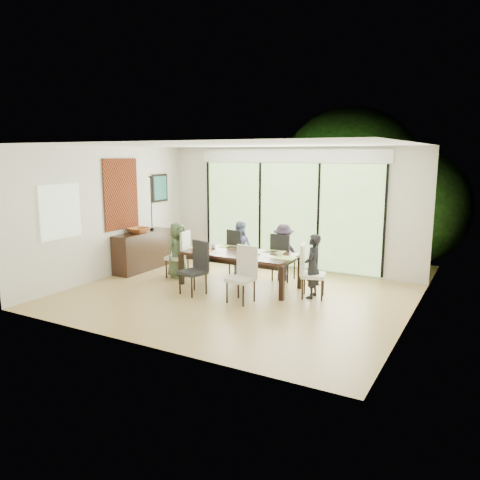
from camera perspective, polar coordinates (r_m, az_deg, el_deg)
The scene contains 62 objects.
floor at distance 8.53m, azimuth -0.82°, elevation -6.92°, with size 6.00×5.00×0.01m, color olive.
ceiling at distance 8.15m, azimuth -0.87°, elevation 11.59°, with size 6.00×5.00×0.01m, color white.
wall_back at distance 10.46m, azimuth 6.02°, elevation 3.85°, with size 6.00×0.02×2.70m, color beige.
wall_front at distance 6.21m, azimuth -12.43°, elevation -0.87°, with size 6.00×0.02×2.70m, color silver.
wall_left at distance 10.06m, azimuth -15.92°, elevation 3.24°, with size 0.02×5.00×2.70m, color silver.
wall_right at distance 7.24m, azimuth 20.30°, elevation 0.31°, with size 0.02×5.00×2.70m, color silver.
glass_doors at distance 10.45m, azimuth 5.92°, elevation 3.02°, with size 4.20×0.02×2.30m, color #598C3F.
blinds_header at distance 10.35m, azimuth 6.03°, elevation 10.16°, with size 4.40×0.06×0.28m, color white.
mullion_a at distance 11.42m, azimuth -3.86°, elevation 3.68°, with size 0.05×0.04×2.30m, color black.
mullion_b at distance 10.73m, azimuth 2.45°, elevation 3.26°, with size 0.05×0.04×2.30m, color black.
mullion_c at distance 10.19m, azimuth 9.52°, elevation 2.74°, with size 0.05×0.04×2.30m, color black.
mullion_d at distance 9.82m, azimuth 17.24°, elevation 2.12°, with size 0.05×0.04×2.30m, color black.
side_window at distance 9.21m, azimuth -21.04°, elevation 3.25°, with size 0.02×0.90×1.00m, color #8CAD7F.
deck at distance 11.52m, azimuth 7.62°, elevation -2.65°, with size 6.00×1.80×0.10m, color brown.
rail_top at distance 12.14m, azimuth 9.07°, elevation 0.87°, with size 6.00×0.08×0.06m, color brown.
foliage_left at distance 13.63m, azimuth 3.48°, elevation 5.80°, with size 3.20×3.20×3.20m, color #14380F.
foliage_mid at distance 13.39m, azimuth 13.21°, elevation 7.01°, with size 4.00×4.00×4.00m, color #14380F.
foliage_right at distance 12.27m, azimuth 20.18°, elevation 3.82°, with size 2.80×2.80×2.80m, color #14380F.
foliage_far at distance 14.37m, azimuth 10.09°, elevation 6.62°, with size 3.60×3.60×3.60m, color #14380F.
table_top at distance 9.01m, azimuth -0.03°, elevation -1.71°, with size 2.15×0.98×0.05m, color black.
table_apron at distance 9.03m, azimuth -0.03°, elevation -2.21°, with size 1.97×0.80×0.09m, color black.
table_leg_fl at distance 9.30m, azimuth -7.16°, elevation -3.53°, with size 0.08×0.08×0.62m, color black.
table_leg_fr at distance 8.25m, azimuth 5.11°, elevation -5.30°, with size 0.08×0.08×0.62m, color black.
table_leg_bl at distance 9.99m, azimuth -4.26°, elevation -2.50°, with size 0.08×0.08×0.62m, color black.
table_leg_br at distance 9.02m, azimuth 7.34°, elevation -3.98°, with size 0.08×0.08×0.62m, color black.
chair_left_end at distance 9.84m, azimuth -7.69°, elevation -1.67°, with size 0.41×0.41×0.98m, color beige, non-canonical shape.
chair_right_end at distance 8.44m, azimuth 8.94°, elevation -3.74°, with size 0.41×0.41×0.98m, color white, non-canonical shape.
chair_far_left at distance 9.98m, azimuth 0.08°, elevation -1.40°, with size 0.41×0.41×0.98m, color black, non-canonical shape.
chair_far_right at distance 9.55m, azimuth 5.34°, elevation -1.99°, with size 0.41×0.41×0.98m, color black, non-canonical shape.
chair_near_left at distance 8.58m, azimuth -5.78°, elevation -3.43°, with size 0.41×0.41×0.98m, color black, non-canonical shape.
chair_near_right at distance 8.07m, azimuth 0.08°, elevation -4.27°, with size 0.41×0.41×0.98m, color beige, non-canonical shape.
person_left_end at distance 9.81m, azimuth -7.61°, elevation -1.20°, with size 0.54×0.34×1.15m, color #415337.
person_right_end at distance 8.43m, azimuth 8.82°, elevation -3.17°, with size 0.54×0.34×1.15m, color black.
person_far_left at distance 9.95m, azimuth 0.02°, elevation -0.95°, with size 0.54×0.34×1.15m, color #7384A6.
person_far_right at distance 9.51m, azimuth 5.30°, elevation -1.52°, with size 0.54×0.34×1.15m, color #2B2132.
placemat_left at distance 9.49m, azimuth -5.05°, elevation -0.95°, with size 0.39×0.29×0.01m, color #92A83C.
placemat_right at distance 8.59m, azimuth 5.52°, elevation -2.16°, with size 0.39×0.29×0.01m, color #95BE44.
placemat_far_l at distance 9.56m, azimuth -1.22°, elevation -0.82°, with size 0.39×0.29×0.01m, color #9DB741.
placemat_far_r at distance 9.11m, azimuth 4.22°, elevation -1.42°, with size 0.39×0.29×0.01m, color #9EBC43.
placemat_paper at distance 9.03m, azimuth -4.01°, elevation -1.52°, with size 0.39×0.29×0.01m, color white.
tablet_far_l at distance 9.47m, azimuth -0.85°, elevation -0.89°, with size 0.23×0.16×0.01m, color black.
tablet_far_r at distance 9.08m, azimuth 3.80°, elevation -1.40°, with size 0.21×0.15×0.01m, color black.
papers at distance 8.65m, azimuth 3.87°, elevation -2.06°, with size 0.27×0.20×0.00m, color white.
platter_base at distance 9.03m, azimuth -4.01°, elevation -1.44°, with size 0.23×0.23×0.02m, color white.
platter_snacks at distance 9.02m, azimuth -4.01°, elevation -1.34°, with size 0.18×0.18×0.01m, color orange.
vase at distance 9.01m, azimuth 0.40°, elevation -1.19°, with size 0.07×0.07×0.11m, color silver.
hyacinth_stems at distance 8.99m, azimuth 0.41°, elevation -0.52°, with size 0.04×0.04×0.14m, color #337226.
hyacinth_blooms at distance 8.97m, azimuth 0.41°, elevation 0.04°, with size 0.10×0.10×0.10m, color #594DC1.
laptop at distance 9.35m, azimuth -4.89°, elevation -1.06°, with size 0.29×0.19×0.02m, color silver.
cup_a at distance 9.47m, azimuth -3.29°, elevation -0.70°, with size 0.11×0.11×0.09m, color white.
cup_b at distance 8.84m, azimuth 0.51°, elevation -1.50°, with size 0.09×0.09×0.08m, color white.
cup_c at distance 8.73m, azimuth 4.89°, elevation -1.68°, with size 0.11×0.11×0.09m, color white.
book at distance 8.93m, azimuth 1.53°, elevation -1.60°, with size 0.15×0.20×0.02m, color white.
sideboard at distance 10.60m, azimuth -11.78°, elevation -1.31°, with size 0.42×1.51×0.85m, color black.
bowl at distance 10.44m, azimuth -12.24°, elevation 1.17°, with size 0.45×0.45×0.11m, color #944B20.
candlestick_base at distance 10.78m, azimuth -10.66°, elevation 1.32°, with size 0.09×0.09×0.04m, color black.
candlestick_shaft at distance 10.70m, azimuth -10.77°, elevation 4.46°, with size 0.02×0.02×1.18m, color black.
candlestick_pan at distance 10.66m, azimuth -10.88°, elevation 7.58°, with size 0.09×0.09×0.03m, color black.
candle at distance 10.66m, azimuth -10.89°, elevation 7.88°, with size 0.03×0.03×0.09m, color silver.
tapestry at distance 10.28m, azimuth -14.29°, elevation 5.43°, with size 0.02×1.00×1.50m, color maroon.
art_frame at distance 11.26m, azimuth -9.76°, elevation 6.27°, with size 0.03×0.55×0.65m, color black.
art_canvas at distance 11.25m, azimuth -9.68°, elevation 6.27°, with size 0.01×0.45×0.55m, color #1B5854.
Camera 1 is at (4.05, -7.07, 2.54)m, focal length 35.00 mm.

